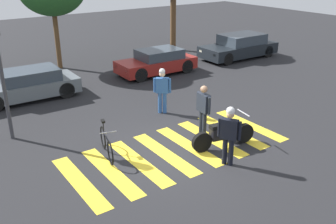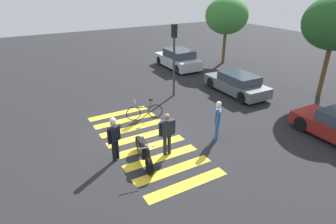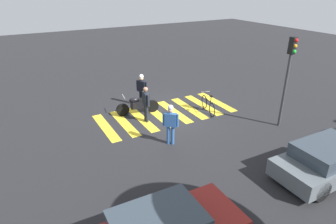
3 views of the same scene
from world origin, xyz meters
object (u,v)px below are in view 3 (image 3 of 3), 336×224
(leaning_bicycle, at_px, (208,105))
(pedestrian_bystander, at_px, (171,122))
(police_motorcycle, at_px, (138,105))
(traffic_light_pole, at_px, (289,68))
(car_grey_coupe, at_px, (329,159))
(officer_by_motorcycle, at_px, (146,102))
(officer_on_foot, at_px, (142,88))

(leaning_bicycle, bearing_deg, pedestrian_bystander, 29.38)
(police_motorcycle, distance_m, leaning_bicycle, 3.53)
(leaning_bicycle, distance_m, traffic_light_pole, 4.16)
(car_grey_coupe, bearing_deg, police_motorcycle, -64.94)
(police_motorcycle, bearing_deg, leaning_bicycle, 153.98)
(leaning_bicycle, bearing_deg, car_grey_coupe, 94.17)
(pedestrian_bystander, distance_m, traffic_light_pole, 5.56)
(police_motorcycle, distance_m, traffic_light_pole, 7.12)
(police_motorcycle, bearing_deg, traffic_light_pole, 139.71)
(leaning_bicycle, bearing_deg, traffic_light_pole, 125.07)
(officer_by_motorcycle, relative_size, pedestrian_bystander, 1.00)
(officer_on_foot, xyz_separation_m, pedestrian_bystander, (0.65, 4.20, -0.01))
(car_grey_coupe, bearing_deg, leaning_bicycle, -85.83)
(traffic_light_pole, bearing_deg, leaning_bicycle, -54.93)
(police_motorcycle, relative_size, officer_on_foot, 1.22)
(leaning_bicycle, relative_size, officer_on_foot, 0.99)
(leaning_bicycle, distance_m, officer_on_foot, 3.55)
(officer_on_foot, bearing_deg, leaning_bicycle, 136.74)
(police_motorcycle, relative_size, pedestrian_bystander, 1.24)
(officer_by_motorcycle, bearing_deg, police_motorcycle, -90.08)
(police_motorcycle, distance_m, officer_on_foot, 1.19)
(officer_on_foot, distance_m, pedestrian_bystander, 4.25)
(officer_on_foot, xyz_separation_m, traffic_light_pole, (-4.53, 5.22, 1.72))
(car_grey_coupe, xyz_separation_m, traffic_light_pole, (-1.53, -3.39, 2.12))
(pedestrian_bystander, bearing_deg, car_grey_coupe, 129.72)
(leaning_bicycle, height_order, traffic_light_pole, traffic_light_pole)
(officer_on_foot, xyz_separation_m, car_grey_coupe, (-3.00, 8.60, -0.40))
(pedestrian_bystander, bearing_deg, traffic_light_pole, 168.92)
(pedestrian_bystander, height_order, traffic_light_pole, traffic_light_pole)
(officer_on_foot, bearing_deg, pedestrian_bystander, 81.17)
(leaning_bicycle, relative_size, pedestrian_bystander, 1.00)
(traffic_light_pole, bearing_deg, car_grey_coupe, 65.75)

